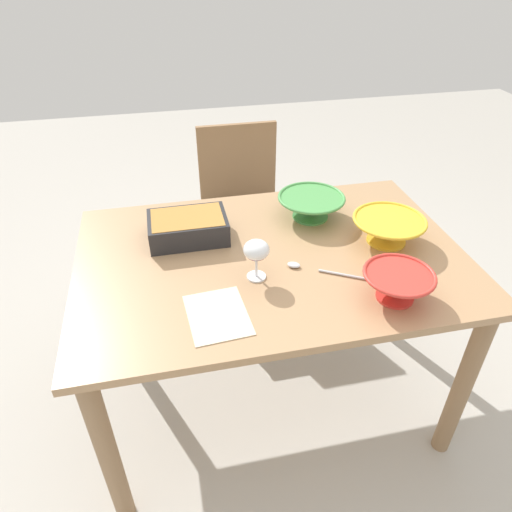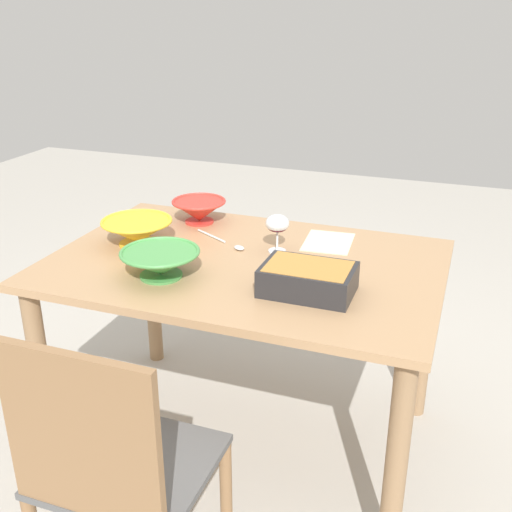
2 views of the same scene
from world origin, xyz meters
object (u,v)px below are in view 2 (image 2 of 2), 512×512
(serving_spoon, at_px, (228,243))
(dining_table, at_px, (245,290))
(casserole_dish, at_px, (308,278))
(mixing_bowl, at_px, (160,262))
(wine_glass, at_px, (277,225))
(small_bowl, at_px, (137,231))
(napkin, at_px, (328,242))
(serving_bowl, at_px, (199,210))
(chair, at_px, (113,471))

(serving_spoon, bearing_deg, dining_table, -46.79)
(casserole_dish, relative_size, mixing_bowl, 1.08)
(wine_glass, height_order, mixing_bowl, wine_glass)
(small_bowl, relative_size, napkin, 1.17)
(wine_glass, distance_m, small_bowl, 0.52)
(napkin, bearing_deg, serving_bowl, 176.17)
(mixing_bowl, relative_size, serving_spoon, 1.04)
(dining_table, distance_m, napkin, 0.37)
(casserole_dish, xyz_separation_m, serving_bowl, (-0.59, 0.47, 0.00))
(dining_table, height_order, serving_bowl, serving_bowl)
(dining_table, height_order, serving_spoon, serving_spoon)
(small_bowl, distance_m, serving_spoon, 0.34)
(chair, bearing_deg, casserole_dish, 63.86)
(small_bowl, bearing_deg, serving_spoon, 19.13)
(dining_table, bearing_deg, chair, -93.11)
(dining_table, xyz_separation_m, chair, (-0.04, -0.81, -0.14))
(chair, distance_m, small_bowl, 0.95)
(mixing_bowl, xyz_separation_m, serving_bowl, (-0.11, 0.52, 0.00))
(chair, distance_m, mixing_bowl, 0.69)
(napkin, bearing_deg, serving_spoon, -155.93)
(wine_glass, xyz_separation_m, napkin, (0.15, 0.15, -0.10))
(mixing_bowl, height_order, napkin, mixing_bowl)
(chair, height_order, serving_bowl, chair)
(dining_table, distance_m, casserole_dish, 0.36)
(casserole_dish, xyz_separation_m, mixing_bowl, (-0.48, -0.05, 0.00))
(serving_bowl, bearing_deg, casserole_dish, -38.83)
(serving_bowl, height_order, napkin, serving_bowl)
(wine_glass, xyz_separation_m, mixing_bowl, (-0.29, -0.33, -0.05))
(mixing_bowl, bearing_deg, dining_table, 46.05)
(casserole_dish, xyz_separation_m, small_bowl, (-0.70, 0.17, 0.00))
(chair, height_order, small_bowl, chair)
(chair, xyz_separation_m, small_bowl, (-0.38, 0.82, 0.31))
(wine_glass, bearing_deg, chair, -97.59)
(dining_table, distance_m, serving_bowl, 0.47)
(dining_table, height_order, casserole_dish, casserole_dish)
(napkin, bearing_deg, casserole_dish, -84.49)
(serving_spoon, bearing_deg, casserole_dish, -36.66)
(napkin, bearing_deg, wine_glass, -134.37)
(small_bowl, xyz_separation_m, napkin, (0.66, 0.26, -0.05))
(serving_bowl, xyz_separation_m, napkin, (0.55, -0.04, -0.05))
(chair, distance_m, casserole_dish, 0.78)
(mixing_bowl, distance_m, serving_spoon, 0.35)
(chair, bearing_deg, small_bowl, 115.01)
(mixing_bowl, relative_size, napkin, 1.17)
(chair, relative_size, wine_glass, 6.42)
(chair, distance_m, serving_bowl, 1.19)
(dining_table, height_order, napkin, napkin)
(dining_table, relative_size, wine_glass, 9.59)
(casserole_dish, relative_size, napkin, 1.26)
(wine_glass, distance_m, napkin, 0.24)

